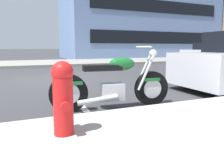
# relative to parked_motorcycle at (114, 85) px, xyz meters

# --- Properties ---
(ground_plane) EXTENTS (260.00, 260.00, 0.00)m
(ground_plane) POSITION_rel_parked_motorcycle_xyz_m (-0.51, 4.11, -0.43)
(ground_plane) COLOR #333335
(sidewalk_far_curb) EXTENTS (120.00, 5.00, 0.14)m
(sidewalk_far_curb) POSITION_rel_parked_motorcycle_xyz_m (11.49, 11.12, -0.36)
(sidewalk_far_curb) COLOR gray
(sidewalk_far_curb) RESTS_ON ground
(parking_stall_stripe) EXTENTS (0.12, 2.20, 0.01)m
(parking_stall_stripe) POSITION_rel_parked_motorcycle_xyz_m (-0.51, 0.21, -0.43)
(parking_stall_stripe) COLOR silver
(parking_stall_stripe) RESTS_ON ground
(parked_motorcycle) EXTENTS (2.20, 0.62, 1.12)m
(parked_motorcycle) POSITION_rel_parked_motorcycle_xyz_m (0.00, 0.00, 0.00)
(parked_motorcycle) COLOR black
(parked_motorcycle) RESTS_ON ground
(car_opposite_curb) EXTENTS (4.72, 2.13, 1.43)m
(car_opposite_curb) POSITION_rel_parked_motorcycle_xyz_m (10.93, 7.75, 0.25)
(car_opposite_curb) COLOR silver
(car_opposite_curb) RESTS_ON ground
(fire_hydrant) EXTENTS (0.24, 0.36, 0.82)m
(fire_hydrant) POSITION_rel_parked_motorcycle_xyz_m (-1.09, -1.15, 0.14)
(fire_hydrant) COLOR red
(fire_hydrant) RESTS_ON sidewalk_near_curb
(townhouse_near_left) EXTENTS (15.76, 8.13, 8.99)m
(townhouse_near_left) POSITION_rel_parked_motorcycle_xyz_m (10.18, 17.45, 4.06)
(townhouse_near_left) COLOR #6B84B2
(townhouse_near_left) RESTS_ON ground
(townhouse_mid_block) EXTENTS (10.71, 10.81, 12.11)m
(townhouse_mid_block) POSITION_rel_parked_motorcycle_xyz_m (23.64, 18.79, 5.62)
(townhouse_mid_block) COLOR beige
(townhouse_mid_block) RESTS_ON ground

